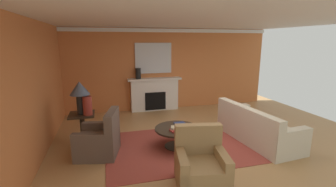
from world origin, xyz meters
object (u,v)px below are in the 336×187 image
at_px(fireplace, 155,95).
at_px(vase_on_side_table, 87,106).
at_px(side_table, 83,126).
at_px(vase_mantel_left, 138,74).
at_px(table_lamp, 80,91).
at_px(armchair_facing_fireplace, 201,168).
at_px(coffee_table, 177,133).
at_px(sofa, 256,129).
at_px(armchair_near_window, 100,141).
at_px(mantel_mirror, 153,58).

distance_m(fireplace, vase_on_side_table, 3.08).
relative_size(side_table, vase_mantel_left, 1.99).
bearing_deg(table_lamp, armchair_facing_fireplace, -48.77).
bearing_deg(side_table, armchair_facing_fireplace, -48.77).
relative_size(vase_on_side_table, vase_mantel_left, 1.21).
xyz_separation_m(fireplace, coffee_table, (-0.12, -2.99, -0.20)).
bearing_deg(fireplace, coffee_table, -92.29).
bearing_deg(vase_mantel_left, sofa, -52.99).
relative_size(sofa, vase_mantel_left, 6.18).
height_order(side_table, vase_on_side_table, vase_on_side_table).
xyz_separation_m(side_table, vase_on_side_table, (0.15, -0.12, 0.51)).
height_order(fireplace, sofa, fireplace).
height_order(armchair_near_window, coffee_table, armchair_near_window).
relative_size(armchair_facing_fireplace, table_lamp, 1.27).
bearing_deg(coffee_table, side_table, 158.33).
height_order(fireplace, vase_mantel_left, vase_mantel_left).
distance_m(armchair_facing_fireplace, vase_mantel_left, 4.53).
height_order(table_lamp, vase_mantel_left, vase_mantel_left).
xyz_separation_m(armchair_near_window, vase_mantel_left, (1.23, 2.87, 0.99)).
bearing_deg(armchair_facing_fireplace, table_lamp, 131.23).
distance_m(sofa, armchair_near_window, 3.58).
relative_size(mantel_mirror, armchair_facing_fireplace, 1.29).
height_order(side_table, vase_mantel_left, vase_mantel_left).
bearing_deg(vase_on_side_table, armchair_facing_fireplace, -49.45).
bearing_deg(sofa, coffee_table, 175.24).
relative_size(coffee_table, vase_mantel_left, 2.85).
distance_m(side_table, vase_on_side_table, 0.55).
relative_size(fireplace, armchair_near_window, 1.87).
distance_m(coffee_table, side_table, 2.20).
height_order(sofa, vase_on_side_table, vase_on_side_table).
xyz_separation_m(armchair_facing_fireplace, vase_on_side_table, (-1.85, 2.16, 0.61)).
relative_size(coffee_table, table_lamp, 1.33).
bearing_deg(coffee_table, armchair_near_window, 177.65).
bearing_deg(side_table, fireplace, 45.09).
height_order(coffee_table, side_table, side_table).
distance_m(coffee_table, vase_mantel_left, 3.12).
bearing_deg(fireplace, vase_mantel_left, -174.89).
distance_m(fireplace, mantel_mirror, 1.24).
bearing_deg(armchair_near_window, vase_mantel_left, 66.74).
height_order(vase_on_side_table, vase_mantel_left, vase_mantel_left).
xyz_separation_m(armchair_facing_fireplace, vase_mantel_left, (-0.38, 4.40, 0.99)).
bearing_deg(sofa, side_table, 166.18).
height_order(mantel_mirror, table_lamp, mantel_mirror).
height_order(mantel_mirror, sofa, mantel_mirror).
height_order(fireplace, side_table, fireplace).
distance_m(armchair_facing_fireplace, vase_on_side_table, 2.90).
distance_m(fireplace, armchair_near_window, 3.43).
xyz_separation_m(fireplace, table_lamp, (-2.17, -2.17, 0.69)).
height_order(coffee_table, table_lamp, table_lamp).
bearing_deg(sofa, vase_mantel_left, 127.01).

